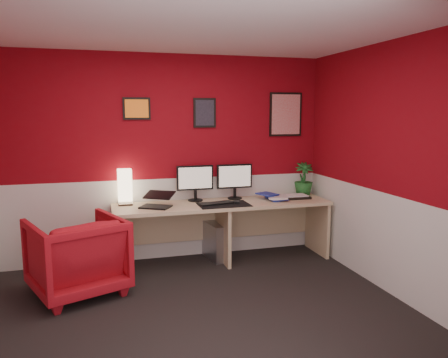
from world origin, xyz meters
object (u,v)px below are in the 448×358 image
zen_tray (295,197)px  laptop (155,198)px  monitor_left (195,178)px  pc_tower (216,241)px  monitor_right (235,176)px  potted_plant (304,179)px  shoji_lamp (125,188)px  armchair (77,256)px  desk (223,232)px

zen_tray → laptop: bearing=-177.3°
monitor_left → pc_tower: bearing=-18.3°
monitor_left → pc_tower: monitor_left is taller
zen_tray → monitor_right: bearing=167.2°
potted_plant → pc_tower: bearing=-176.7°
monitor_right → monitor_left: bearing=179.6°
monitor_left → monitor_right: (0.50, -0.00, 0.00)m
shoji_lamp → potted_plant: (2.29, -0.02, 0.01)m
monitor_right → armchair: monitor_right is taller
shoji_lamp → monitor_left: (0.84, -0.01, 0.09)m
monitor_right → armchair: 2.10m
laptop → armchair: bearing=-120.0°
laptop → monitor_left: 0.61m
shoji_lamp → potted_plant: bearing=-0.5°
desk → potted_plant: bearing=9.5°
armchair → desk: bearing=175.5°
monitor_right → shoji_lamp: bearing=179.5°
pc_tower → zen_tray: bearing=-14.7°
desk → monitor_left: size_ratio=4.48×
laptop → monitor_left: (0.52, 0.26, 0.18)m
monitor_left → armchair: monitor_left is taller
monitor_left → potted_plant: (1.45, -0.01, -0.08)m
monitor_right → pc_tower: monitor_right is taller
potted_plant → armchair: potted_plant is taller
desk → shoji_lamp: 1.28m
potted_plant → armchair: (-2.81, -0.71, -0.55)m
desk → laptop: 0.94m
shoji_lamp → monitor_right: 1.35m
laptop → potted_plant: 1.98m
zen_tray → armchair: armchair is taller
monitor_right → laptop: bearing=-166.2°
shoji_lamp → armchair: bearing=-125.7°
desk → monitor_left: (-0.29, 0.20, 0.66)m
desk → armchair: 1.74m
laptop → potted_plant: bearing=38.2°
laptop → pc_tower: 0.99m
monitor_left → potted_plant: 1.45m
monitor_right → armchair: bearing=-158.9°
zen_tray → armchair: bearing=-168.1°
desk → shoji_lamp: size_ratio=6.50×
monitor_left → zen_tray: monitor_left is taller
desk → zen_tray: bearing=1.8°
shoji_lamp → laptop: size_ratio=1.21×
shoji_lamp → monitor_left: 0.85m
shoji_lamp → monitor_left: size_ratio=0.69×
shoji_lamp → zen_tray: shoji_lamp is taller
monitor_left → potted_plant: bearing=-0.4°
monitor_left → pc_tower: 0.84m
zen_tray → potted_plant: (0.20, 0.16, 0.20)m
shoji_lamp → zen_tray: 2.11m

